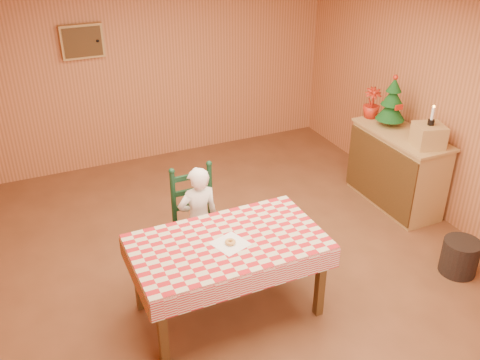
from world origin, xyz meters
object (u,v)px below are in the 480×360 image
object	(u,v)px
seated_child	(199,219)
shelf_unit	(396,169)
dining_table	(228,249)
ladder_chair	(197,221)
christmas_tree	(392,103)
crate	(429,136)
storage_bin	(460,257)

from	to	relation	value
seated_child	shelf_unit	size ratio (longest dim) A/B	0.91
dining_table	ladder_chair	xyz separation A→B (m)	(-0.00, 0.79, -0.18)
dining_table	christmas_tree	size ratio (longest dim) A/B	2.67
ladder_chair	seated_child	world-z (taller)	seated_child
crate	storage_bin	bearing A→B (deg)	-106.10
christmas_tree	storage_bin	size ratio (longest dim) A/B	1.72
ladder_chair	storage_bin	size ratio (longest dim) A/B	2.99
dining_table	christmas_tree	xyz separation A→B (m)	(2.60, 1.19, 0.52)
shelf_unit	christmas_tree	xyz separation A→B (m)	(0.01, 0.25, 0.74)
shelf_unit	dining_table	bearing A→B (deg)	-160.05
dining_table	storage_bin	distance (m)	2.41
crate	christmas_tree	bearing A→B (deg)	90.00
seated_child	crate	size ratio (longest dim) A/B	3.75
dining_table	christmas_tree	distance (m)	2.91
crate	christmas_tree	xyz separation A→B (m)	(-0.00, 0.65, 0.16)
seated_child	storage_bin	size ratio (longest dim) A/B	3.12
crate	seated_child	bearing A→B (deg)	175.82
ladder_chair	storage_bin	distance (m)	2.64
seated_child	crate	world-z (taller)	crate
storage_bin	seated_child	bearing A→B (deg)	153.42
ladder_chair	christmas_tree	world-z (taller)	christmas_tree
shelf_unit	storage_bin	size ratio (longest dim) A/B	3.44
ladder_chair	christmas_tree	distance (m)	2.72
seated_child	shelf_unit	world-z (taller)	seated_child
storage_bin	dining_table	bearing A→B (deg)	169.50
seated_child	crate	distance (m)	2.65
crate	dining_table	bearing A→B (deg)	-168.26
shelf_unit	christmas_tree	size ratio (longest dim) A/B	2.00
storage_bin	ladder_chair	bearing A→B (deg)	152.31
shelf_unit	crate	world-z (taller)	crate
dining_table	shelf_unit	size ratio (longest dim) A/B	1.34
dining_table	crate	xyz separation A→B (m)	(2.60, 0.54, 0.37)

